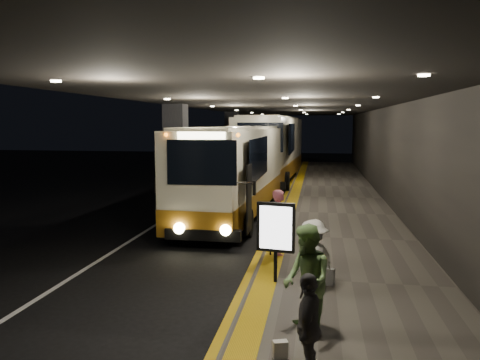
% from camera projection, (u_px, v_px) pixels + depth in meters
% --- Properties ---
extents(ground, '(90.00, 90.00, 0.00)m').
position_uv_depth(ground, '(186.00, 244.00, 14.32)').
color(ground, black).
extents(lane_line_white, '(0.12, 50.00, 0.01)m').
position_uv_depth(lane_line_white, '(177.00, 212.00, 19.51)').
color(lane_line_white, silver).
rests_on(lane_line_white, ground).
extents(kerb_stripe_yellow, '(0.18, 50.00, 0.01)m').
position_uv_depth(kerb_stripe_yellow, '(276.00, 215.00, 18.83)').
color(kerb_stripe_yellow, gold).
rests_on(kerb_stripe_yellow, ground).
extents(sidewalk, '(4.50, 50.00, 0.15)m').
position_uv_depth(sidewalk, '(337.00, 215.00, 18.43)').
color(sidewalk, '#514C44').
rests_on(sidewalk, ground).
extents(tactile_strip, '(0.50, 50.00, 0.01)m').
position_uv_depth(tactile_strip, '(289.00, 211.00, 18.73)').
color(tactile_strip, gold).
rests_on(tactile_strip, sidewalk).
extents(terminal_wall, '(0.10, 50.00, 6.00)m').
position_uv_depth(terminal_wall, '(400.00, 141.00, 17.71)').
color(terminal_wall, black).
rests_on(terminal_wall, ground).
extents(support_columns, '(0.80, 24.80, 4.40)m').
position_uv_depth(support_columns, '(176.00, 161.00, 18.21)').
color(support_columns, black).
rests_on(support_columns, ground).
extents(canopy, '(9.00, 50.00, 0.40)m').
position_uv_depth(canopy, '(281.00, 99.00, 18.25)').
color(canopy, black).
rests_on(canopy, support_columns).
extents(coach_main, '(2.80, 11.12, 3.44)m').
position_uv_depth(coach_main, '(236.00, 175.00, 18.47)').
color(coach_main, beige).
rests_on(coach_main, ground).
extents(coach_second, '(3.21, 12.73, 3.97)m').
position_uv_depth(coach_second, '(272.00, 151.00, 29.42)').
color(coach_second, beige).
rests_on(coach_second, ground).
extents(coach_third, '(3.04, 12.13, 3.78)m').
position_uv_depth(coach_third, '(285.00, 143.00, 45.42)').
color(coach_third, beige).
rests_on(coach_third, ground).
extents(passenger_boarding, '(0.48, 0.68, 1.76)m').
position_uv_depth(passenger_boarding, '(280.00, 222.00, 12.51)').
color(passenger_boarding, '#BC586C').
rests_on(passenger_boarding, sidewalk).
extents(passenger_waiting_green, '(0.85, 1.05, 1.87)m').
position_uv_depth(passenger_waiting_green, '(307.00, 281.00, 7.71)').
color(passenger_waiting_green, '#5C8147').
rests_on(passenger_waiting_green, sidewalk).
extents(passenger_waiting_white, '(1.08, 1.08, 1.62)m').
position_uv_depth(passenger_waiting_white, '(313.00, 259.00, 9.35)').
color(passenger_waiting_white, silver).
rests_on(passenger_waiting_white, sidewalk).
extents(passenger_waiting_grey, '(0.57, 0.94, 1.51)m').
position_uv_depth(passenger_waiting_grey, '(308.00, 326.00, 6.39)').
color(passenger_waiting_grey, '#535156').
rests_on(passenger_waiting_grey, sidewalk).
extents(bag_polka, '(0.33, 0.22, 0.37)m').
position_uv_depth(bag_polka, '(327.00, 276.00, 10.21)').
color(bag_polka, black).
rests_on(bag_polka, sidewalk).
extents(bag_plain, '(0.25, 0.19, 0.27)m').
position_uv_depth(bag_plain, '(280.00, 350.00, 7.01)').
color(bag_plain, silver).
rests_on(bag_plain, sidewalk).
extents(info_sign, '(0.85, 0.24, 1.80)m').
position_uv_depth(info_sign, '(276.00, 229.00, 10.24)').
color(info_sign, black).
rests_on(info_sign, sidewalk).
extents(stanchion_post, '(0.05, 0.05, 1.00)m').
position_uv_depth(stanchion_post, '(271.00, 237.00, 12.47)').
color(stanchion_post, black).
rests_on(stanchion_post, sidewalk).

